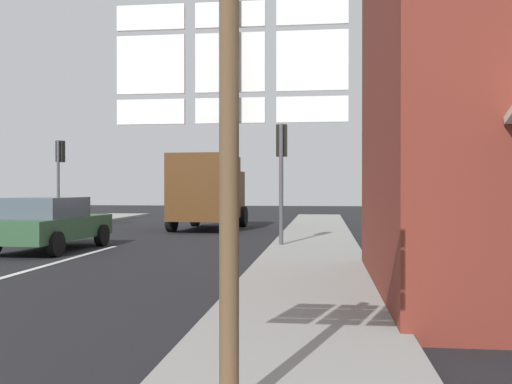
{
  "coord_description": "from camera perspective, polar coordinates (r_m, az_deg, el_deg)",
  "views": [
    {
      "loc": [
        6.11,
        -4.11,
        1.73
      ],
      "look_at": [
        4.31,
        11.05,
        1.62
      ],
      "focal_mm": 39.91,
      "sensor_mm": 36.0,
      "label": 1
    }
  ],
  "objects": [
    {
      "name": "sedan_far",
      "position": [
        16.63,
        -19.98,
        -2.95
      ],
      "size": [
        2.12,
        4.27,
        1.47
      ],
      "color": "#2D5133",
      "rests_on": "ground"
    },
    {
      "name": "ground_plane",
      "position": [
        15.47,
        -16.62,
        -6.02
      ],
      "size": [
        80.0,
        80.0,
        0.0
      ],
      "primitive_type": "plane",
      "color": "black"
    },
    {
      "name": "traffic_light_far_left",
      "position": [
        25.34,
        -19.07,
        2.71
      ],
      "size": [
        0.3,
        0.49,
        3.72
      ],
      "color": "#47474C",
      "rests_on": "ground"
    },
    {
      "name": "route_sign_post",
      "position": [
        4.02,
        -2.67,
        4.3
      ],
      "size": [
        1.66,
        0.14,
        3.2
      ],
      "color": "brown",
      "rests_on": "ground"
    },
    {
      "name": "traffic_light_near_right",
      "position": [
        16.1,
        2.58,
        3.54
      ],
      "size": [
        0.3,
        0.49,
        3.52
      ],
      "color": "#47474C",
      "rests_on": "ground"
    },
    {
      "name": "sidewalk_right",
      "position": [
        12.22,
        5.57,
        -7.39
      ],
      "size": [
        2.45,
        44.0,
        0.14
      ],
      "primitive_type": "cube",
      "color": "gray",
      "rests_on": "ground"
    },
    {
      "name": "delivery_truck",
      "position": [
        23.59,
        -4.8,
        0.23
      ],
      "size": [
        2.68,
        5.1,
        3.05
      ],
      "color": "#4C2D14",
      "rests_on": "ground"
    }
  ]
}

